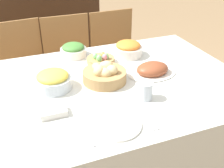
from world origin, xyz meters
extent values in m
cube|color=silver|center=(0.00, 0.00, 0.38)|extent=(1.66, 1.13, 0.77)
cylinder|color=olive|center=(0.24, 0.62, 0.22)|extent=(0.03, 0.03, 0.44)
cylinder|color=olive|center=(0.63, 0.64, 0.22)|extent=(0.03, 0.03, 0.44)
cylinder|color=olive|center=(0.23, 1.01, 0.22)|extent=(0.03, 0.03, 0.44)
cylinder|color=olive|center=(0.62, 1.02, 0.22)|extent=(0.03, 0.03, 0.44)
cube|color=olive|center=(0.43, 0.82, 0.45)|extent=(0.43, 0.43, 0.02)
cube|color=olive|center=(0.43, 1.03, 0.68)|extent=(0.42, 0.03, 0.44)
cylinder|color=olive|center=(-0.21, 0.63, 0.22)|extent=(0.03, 0.03, 0.44)
cylinder|color=olive|center=(0.18, 0.63, 0.22)|extent=(0.03, 0.03, 0.44)
cylinder|color=olive|center=(-0.21, 1.02, 0.22)|extent=(0.03, 0.03, 0.44)
cylinder|color=olive|center=(0.18, 1.02, 0.22)|extent=(0.03, 0.03, 0.44)
cube|color=olive|center=(-0.02, 0.82, 0.45)|extent=(0.42, 0.42, 0.02)
cube|color=olive|center=(-0.01, 1.03, 0.68)|extent=(0.42, 0.02, 0.44)
cylinder|color=olive|center=(-0.60, 0.61, 0.22)|extent=(0.03, 0.03, 0.44)
cylinder|color=olive|center=(-0.21, 0.65, 0.22)|extent=(0.03, 0.03, 0.44)
cylinder|color=olive|center=(-0.63, 1.00, 0.22)|extent=(0.03, 0.03, 0.44)
cylinder|color=olive|center=(-0.25, 1.04, 0.22)|extent=(0.03, 0.03, 0.44)
cube|color=olive|center=(-0.42, 0.82, 0.45)|extent=(0.46, 0.46, 0.02)
cube|color=olive|center=(-0.44, 1.02, 0.68)|extent=(0.42, 0.06, 0.44)
cube|color=#3D2616|center=(-0.16, 1.93, 0.47)|extent=(1.42, 0.44, 0.93)
cylinder|color=#AD8451|center=(-0.01, 0.03, 0.80)|extent=(0.26, 0.26, 0.07)
ellipsoid|color=#E0C184|center=(0.03, -0.01, 0.85)|extent=(0.10, 0.10, 0.06)
ellipsoid|color=#E0C184|center=(0.01, 0.04, 0.86)|extent=(0.09, 0.07, 0.06)
ellipsoid|color=#E0C184|center=(-0.04, 0.02, 0.85)|extent=(0.09, 0.09, 0.06)
ellipsoid|color=#E0C184|center=(-0.04, 0.07, 0.85)|extent=(0.06, 0.08, 0.05)
ellipsoid|color=#E0C184|center=(-0.05, 0.00, 0.86)|extent=(0.08, 0.08, 0.06)
ellipsoid|color=#E0C184|center=(-0.02, -0.01, 0.85)|extent=(0.11, 0.11, 0.06)
ellipsoid|color=#E0C184|center=(-0.02, 0.04, 0.84)|extent=(0.07, 0.08, 0.05)
cylinder|color=#AD8451|center=(0.06, 0.28, 0.79)|extent=(0.19, 0.19, 0.03)
ellipsoid|color=#7FCC7A|center=(0.02, 0.28, 0.82)|extent=(0.04, 0.04, 0.05)
ellipsoid|color=#7FCC7A|center=(0.09, 0.25, 0.82)|extent=(0.04, 0.04, 0.05)
ellipsoid|color=pink|center=(0.08, 0.25, 0.82)|extent=(0.04, 0.04, 0.05)
ellipsoid|color=#7FCC7A|center=(0.03, 0.24, 0.82)|extent=(0.04, 0.04, 0.05)
ellipsoid|color=#F29E4C|center=(0.07, 0.27, 0.82)|extent=(0.04, 0.04, 0.05)
ellipsoid|color=silver|center=(0.30, 0.01, 0.77)|extent=(0.31, 0.22, 0.01)
ellipsoid|color=brown|center=(0.30, 0.01, 0.80)|extent=(0.20, 0.15, 0.09)
cylinder|color=silver|center=(0.28, 0.32, 0.80)|extent=(0.20, 0.20, 0.07)
ellipsoid|color=orange|center=(0.28, 0.32, 0.85)|extent=(0.17, 0.17, 0.06)
cylinder|color=silver|center=(-0.08, 0.46, 0.80)|extent=(0.18, 0.18, 0.06)
ellipsoid|color=#478438|center=(-0.08, 0.46, 0.84)|extent=(0.16, 0.16, 0.05)
cylinder|color=silver|center=(-0.30, 0.06, 0.80)|extent=(0.21, 0.21, 0.07)
ellipsoid|color=#F4DB4C|center=(-0.30, 0.06, 0.85)|extent=(0.18, 0.18, 0.06)
cylinder|color=silver|center=(-0.10, -0.40, 0.77)|extent=(0.23, 0.23, 0.01)
cube|color=#B7B7BC|center=(-0.24, -0.40, 0.77)|extent=(0.02, 0.19, 0.00)
cube|color=#B7B7BC|center=(0.04, -0.40, 0.77)|extent=(0.02, 0.19, 0.00)
cube|color=#B7B7BC|center=(0.07, -0.40, 0.77)|extent=(0.02, 0.19, 0.00)
cylinder|color=silver|center=(0.13, -0.23, 0.82)|extent=(0.08, 0.08, 0.10)
cube|color=silver|center=(-0.36, -0.20, 0.78)|extent=(0.13, 0.08, 0.03)
camera|label=1|loc=(-0.50, -1.35, 1.59)|focal=45.00mm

